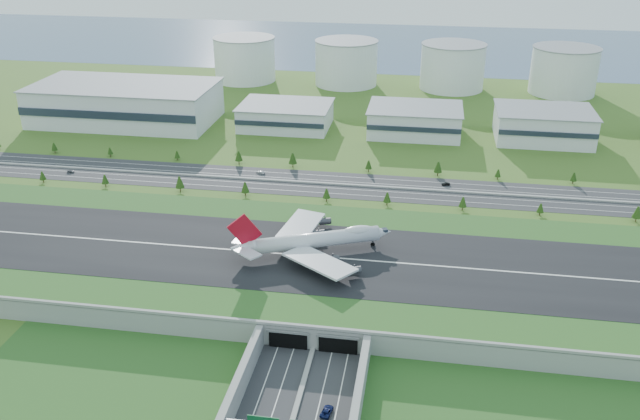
% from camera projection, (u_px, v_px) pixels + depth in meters
% --- Properties ---
extents(ground, '(1200.00, 1200.00, 0.00)m').
position_uv_depth(ground, '(334.00, 276.00, 273.06)').
color(ground, '#315A1C').
rests_on(ground, ground).
extents(airfield_deck, '(520.00, 100.00, 9.20)m').
position_uv_depth(airfield_deck, '(334.00, 267.00, 271.26)').
color(airfield_deck, gray).
rests_on(airfield_deck, ground).
extents(north_expressway, '(560.00, 36.00, 0.12)m').
position_uv_depth(north_expressway, '(360.00, 186.00, 358.22)').
color(north_expressway, '#28282B').
rests_on(north_expressway, ground).
extents(tree_row, '(499.97, 48.71, 8.45)m').
position_uv_depth(tree_row, '(410.00, 182.00, 352.12)').
color(tree_row, '#3D2819').
rests_on(tree_row, ground).
extents(hangar_west, '(120.00, 60.00, 25.00)m').
position_uv_depth(hangar_west, '(125.00, 103.00, 458.70)').
color(hangar_west, silver).
rests_on(hangar_west, ground).
extents(hangar_mid_a, '(58.00, 42.00, 15.00)m').
position_uv_depth(hangar_mid_a, '(286.00, 116.00, 449.12)').
color(hangar_mid_a, silver).
rests_on(hangar_mid_a, ground).
extents(hangar_mid_b, '(58.00, 42.00, 17.00)m').
position_uv_depth(hangar_mid_b, '(415.00, 121.00, 436.22)').
color(hangar_mid_b, silver).
rests_on(hangar_mid_b, ground).
extents(hangar_mid_c, '(58.00, 42.00, 19.00)m').
position_uv_depth(hangar_mid_c, '(543.00, 125.00, 424.05)').
color(hangar_mid_c, silver).
rests_on(hangar_mid_c, ground).
extents(fuel_tank_a, '(50.00, 50.00, 35.00)m').
position_uv_depth(fuel_tank_a, '(245.00, 59.00, 561.36)').
color(fuel_tank_a, white).
rests_on(fuel_tank_a, ground).
extents(fuel_tank_b, '(50.00, 50.00, 35.00)m').
position_uv_depth(fuel_tank_b, '(346.00, 63.00, 548.88)').
color(fuel_tank_b, white).
rests_on(fuel_tank_b, ground).
extents(fuel_tank_c, '(50.00, 50.00, 35.00)m').
position_uv_depth(fuel_tank_c, '(452.00, 67.00, 536.40)').
color(fuel_tank_c, white).
rests_on(fuel_tank_c, ground).
extents(fuel_tank_d, '(50.00, 50.00, 35.00)m').
position_uv_depth(fuel_tank_d, '(564.00, 71.00, 523.92)').
color(fuel_tank_d, white).
rests_on(fuel_tank_d, ground).
extents(bay_water, '(1200.00, 260.00, 0.06)m').
position_uv_depth(bay_water, '(400.00, 46.00, 703.48)').
color(bay_water, '#3E5576').
rests_on(bay_water, ground).
extents(boeing_747, '(63.16, 58.39, 20.81)m').
position_uv_depth(boeing_747, '(313.00, 240.00, 271.24)').
color(boeing_747, silver).
rests_on(boeing_747, airfield_deck).
extents(car_2, '(3.84, 6.49, 1.69)m').
position_uv_depth(car_2, '(327.00, 411.00, 199.37)').
color(car_2, '#0D1541').
rests_on(car_2, ground).
extents(car_4, '(4.33, 2.06, 1.43)m').
position_uv_depth(car_4, '(71.00, 171.00, 375.61)').
color(car_4, '#5A5A5F').
rests_on(car_4, ground).
extents(car_5, '(4.72, 2.66, 1.47)m').
position_uv_depth(car_5, '(446.00, 184.00, 358.89)').
color(car_5, black).
rests_on(car_5, ground).
extents(car_7, '(5.65, 3.86, 1.52)m').
position_uv_depth(car_7, '(261.00, 172.00, 374.54)').
color(car_7, white).
rests_on(car_7, ground).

